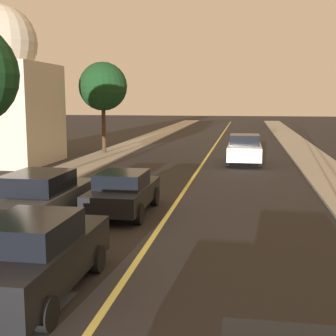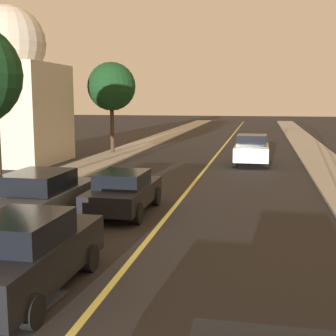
# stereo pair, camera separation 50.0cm
# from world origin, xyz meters

# --- Properties ---
(road_surface) EXTENTS (10.89, 80.00, 0.01)m
(road_surface) POSITION_xyz_m (0.00, 36.00, 0.01)
(road_surface) COLOR black
(road_surface) RESTS_ON ground
(sidewalk_left) EXTENTS (2.50, 80.00, 0.12)m
(sidewalk_left) POSITION_xyz_m (-6.69, 36.00, 0.06)
(sidewalk_left) COLOR #9E998E
(sidewalk_left) RESTS_ON ground
(sidewalk_right) EXTENTS (2.50, 80.00, 0.12)m
(sidewalk_right) POSITION_xyz_m (6.69, 36.00, 0.06)
(sidewalk_right) COLOR #9E998E
(sidewalk_right) RESTS_ON ground
(car_near_lane_front) EXTENTS (1.84, 4.38, 1.63)m
(car_near_lane_front) POSITION_xyz_m (-1.52, 4.02, 0.82)
(car_near_lane_front) COLOR black
(car_near_lane_front) RESTS_ON ground
(car_near_lane_second) EXTENTS (1.86, 4.20, 1.45)m
(car_near_lane_second) POSITION_xyz_m (-1.52, 10.76, 0.75)
(car_near_lane_second) COLOR black
(car_near_lane_second) RESTS_ON ground
(car_outer_lane_second) EXTENTS (2.08, 5.13, 1.56)m
(car_outer_lane_second) POSITION_xyz_m (-3.92, 9.51, 0.79)
(car_outer_lane_second) COLOR #474C51
(car_outer_lane_second) RESTS_ON ground
(car_far_oncoming) EXTENTS (2.05, 4.07, 1.76)m
(car_far_oncoming) POSITION_xyz_m (2.45, 23.48, 0.89)
(car_far_oncoming) COLOR white
(car_far_oncoming) RESTS_ON ground
(tree_left_near) EXTENTS (3.32, 3.32, 6.22)m
(tree_left_near) POSITION_xyz_m (-7.24, 27.07, 4.66)
(tree_left_near) COLOR #3D2B1C
(tree_left_near) RESTS_ON ground
(domed_building_left) EXTENTS (5.59, 5.59, 9.24)m
(domed_building_left) POSITION_xyz_m (-11.74, 21.67, 4.21)
(domed_building_left) COLOR #BCB29E
(domed_building_left) RESTS_ON ground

